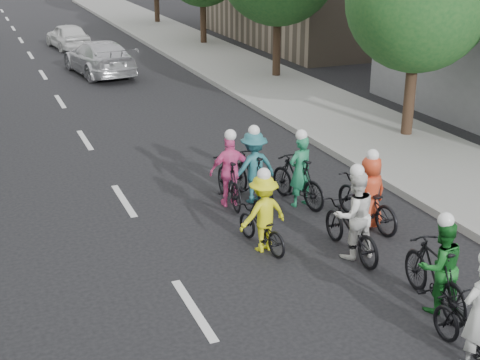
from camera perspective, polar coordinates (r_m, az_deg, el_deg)
ground at (r=11.09m, az=-3.98°, el=-10.97°), size 120.00×120.00×0.00m
sidewalk_right at (r=22.62m, az=7.31°, el=5.86°), size 4.00×80.00×0.15m
curb_right at (r=21.75m, az=2.81°, el=5.44°), size 0.18×80.00×0.18m
tree_r_0 at (r=19.56m, az=14.98°, el=14.63°), size 4.00×4.00×5.97m
cyclist_0 at (r=10.12m, az=19.39°, el=-11.74°), size 0.61×1.67×1.81m
cyclist_1 at (r=11.24m, az=16.47°, el=-7.51°), size 0.83×1.94×1.72m
cyclist_2 at (r=12.74m, az=1.91°, el=-3.39°), size 1.06×1.63×1.67m
cyclist_3 at (r=14.78m, az=-0.90°, el=0.27°), size 0.97×1.82×1.76m
cyclist_4 at (r=13.99m, az=10.82°, el=-1.56°), size 0.85×2.02×1.69m
cyclist_5 at (r=14.85m, az=5.01°, el=0.21°), size 0.88×1.90×1.76m
cyclist_6 at (r=12.65m, az=9.54°, el=-3.67°), size 0.83×1.92×1.85m
cyclist_7 at (r=14.94m, az=1.10°, el=0.69°), size 1.14×1.92×1.80m
follow_car_lead at (r=29.05m, az=-11.92°, el=10.17°), size 2.58×5.12×1.43m
follow_car_trail at (r=35.96m, az=-14.49°, el=11.82°), size 1.99×3.93×1.28m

